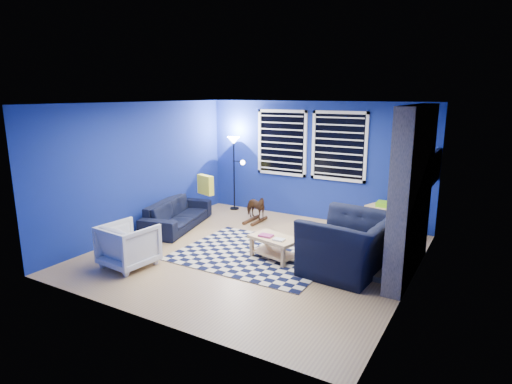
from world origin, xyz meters
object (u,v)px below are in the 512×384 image
Objects in this scene: cabinet at (385,220)px; coffee_table at (274,243)px; sofa at (177,214)px; armchair_bent at (129,245)px; armchair_big at (349,244)px; tv at (434,167)px; rocking_horse at (255,207)px; floor_lamp at (234,150)px.

coffee_table is at bearing -101.25° from cabinet.
sofa is at bearing -137.94° from cabinet.
armchair_bent is 4.71m from cabinet.
coffee_table is (-1.20, -0.12, -0.16)m from armchair_big.
tv reaches higher than rocking_horse.
tv reaches higher than cabinet.
tv is 4.92m from sofa.
coffee_table is (1.84, 1.38, -0.06)m from armchair_bent.
armchair_bent is at bearing -175.32° from sofa.
floor_lamp is (-0.40, 3.67, 1.04)m from armchair_bent.
armchair_bent is at bearing -143.21° from coffee_table.
rocking_horse is at bearing -61.26° from sofa.
rocking_horse is 2.11m from coffee_table.
tv is at bearing 160.70° from armchair_big.
rocking_horse is 2.62m from cabinet.
coffee_table is 1.15× the size of cabinet.
rocking_horse is (-3.37, -0.40, -1.07)m from tv.
armchair_big is 1.75× the size of cabinet.
coffee_table is (1.32, -1.64, -0.05)m from rocking_horse.
floor_lamp reaches higher than armchair_bent.
armchair_big is (-0.85, -1.92, -0.96)m from tv.
sofa is 1.39× the size of armchair_big.
rocking_horse is at bearing -116.69° from armchair_big.
floor_lamp is at bearing -117.81° from armchair_big.
floor_lamp is (-3.44, 2.17, 0.94)m from armchair_big.
tv is 3.11m from coffee_table.
rocking_horse is at bearing -173.15° from tv.
rocking_horse is at bearing -149.71° from cabinet.
tv is 5.29m from armchair_bent.
armchair_bent is 2.30m from coffee_table.
cabinet is (-0.80, 0.13, -1.11)m from tv.
sofa is 3.10× the size of rocking_horse.
floor_lamp is (-4.29, 0.25, -0.02)m from tv.
sofa is 3.73m from armchair_big.
floor_lamp reaches higher than cabinet.
tv is 1.12× the size of coffee_table.
armchair_bent is 1.25× the size of rocking_horse.
sofa is 2.49× the size of armchair_bent.
coffee_table is at bearing -135.01° from tv.
coffee_table is at bearing -125.99° from rocking_horse.
armchair_bent is at bearing -112.43° from cabinet.
armchair_big is at bearing -110.69° from sofa.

